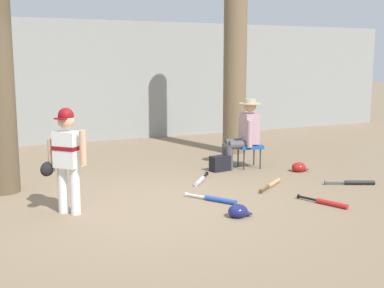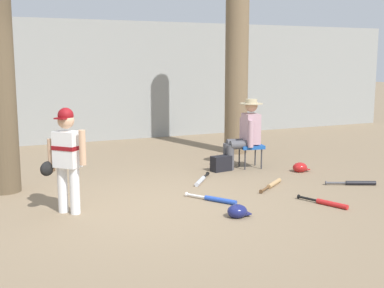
{
  "view_description": "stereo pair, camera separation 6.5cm",
  "coord_description": "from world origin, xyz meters",
  "px_view_note": "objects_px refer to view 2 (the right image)",
  "views": [
    {
      "loc": [
        -2.24,
        -5.92,
        1.87
      ],
      "look_at": [
        0.6,
        0.17,
        0.75
      ],
      "focal_mm": 47.44,
      "sensor_mm": 36.0,
      "label": 1
    },
    {
      "loc": [
        -2.18,
        -5.94,
        1.87
      ],
      "look_at": [
        0.6,
        0.17,
        0.75
      ],
      "focal_mm": 47.44,
      "sensor_mm": 36.0,
      "label": 2
    }
  ],
  "objects_px": {
    "folding_stool": "(250,147)",
    "batting_helmet_navy": "(237,211)",
    "batting_helmet_red": "(300,167)",
    "handbag_beside_stool": "(221,163)",
    "bat_aluminum_silver": "(201,180)",
    "bat_red_barrel": "(328,203)",
    "bat_black_composite": "(357,183)",
    "tree_behind_spectator": "(237,60)",
    "bat_wood_tan": "(273,184)",
    "seated_spectator": "(245,132)",
    "bat_blue_youth": "(216,199)",
    "young_ballplayer": "(66,154)"
  },
  "relations": [
    {
      "from": "folding_stool",
      "to": "batting_helmet_navy",
      "type": "relative_size",
      "value": 1.61
    },
    {
      "from": "folding_stool",
      "to": "batting_helmet_red",
      "type": "xyz_separation_m",
      "value": [
        0.59,
        -0.64,
        -0.29
      ]
    },
    {
      "from": "handbag_beside_stool",
      "to": "bat_aluminum_silver",
      "type": "height_order",
      "value": "handbag_beside_stool"
    },
    {
      "from": "bat_red_barrel",
      "to": "bat_black_composite",
      "type": "bearing_deg",
      "value": 31.99
    },
    {
      "from": "tree_behind_spectator",
      "to": "batting_helmet_navy",
      "type": "height_order",
      "value": "tree_behind_spectator"
    },
    {
      "from": "bat_black_composite",
      "to": "bat_wood_tan",
      "type": "xyz_separation_m",
      "value": [
        -1.19,
        0.46,
        0.0
      ]
    },
    {
      "from": "tree_behind_spectator",
      "to": "seated_spectator",
      "type": "bearing_deg",
      "value": -112.99
    },
    {
      "from": "bat_red_barrel",
      "to": "batting_helmet_red",
      "type": "height_order",
      "value": "batting_helmet_red"
    },
    {
      "from": "seated_spectator",
      "to": "bat_blue_youth",
      "type": "relative_size",
      "value": 1.71
    },
    {
      "from": "tree_behind_spectator",
      "to": "bat_wood_tan",
      "type": "relative_size",
      "value": 6.73
    },
    {
      "from": "folding_stool",
      "to": "bat_aluminum_silver",
      "type": "relative_size",
      "value": 0.72
    },
    {
      "from": "bat_blue_youth",
      "to": "handbag_beside_stool",
      "type": "bearing_deg",
      "value": 60.49
    },
    {
      "from": "seated_spectator",
      "to": "batting_helmet_navy",
      "type": "bearing_deg",
      "value": -122.09
    },
    {
      "from": "bat_black_composite",
      "to": "bat_red_barrel",
      "type": "relative_size",
      "value": 1.0
    },
    {
      "from": "batting_helmet_red",
      "to": "young_ballplayer",
      "type": "bearing_deg",
      "value": -169.64
    },
    {
      "from": "handbag_beside_stool",
      "to": "bat_black_composite",
      "type": "xyz_separation_m",
      "value": [
        1.41,
        -1.72,
        -0.1
      ]
    },
    {
      "from": "young_ballplayer",
      "to": "batting_helmet_red",
      "type": "xyz_separation_m",
      "value": [
        4.02,
        0.73,
        -0.67
      ]
    },
    {
      "from": "tree_behind_spectator",
      "to": "folding_stool",
      "type": "height_order",
      "value": "tree_behind_spectator"
    },
    {
      "from": "bat_black_composite",
      "to": "bat_blue_youth",
      "type": "relative_size",
      "value": 1.0
    },
    {
      "from": "bat_black_composite",
      "to": "batting_helmet_red",
      "type": "distance_m",
      "value": 1.14
    },
    {
      "from": "tree_behind_spectator",
      "to": "bat_wood_tan",
      "type": "distance_m",
      "value": 3.36
    },
    {
      "from": "folding_stool",
      "to": "bat_black_composite",
      "type": "relative_size",
      "value": 0.66
    },
    {
      "from": "bat_red_barrel",
      "to": "batting_helmet_navy",
      "type": "height_order",
      "value": "batting_helmet_navy"
    },
    {
      "from": "handbag_beside_stool",
      "to": "batting_helmet_navy",
      "type": "xyz_separation_m",
      "value": [
        -1.01,
        -2.35,
        -0.06
      ]
    },
    {
      "from": "bat_blue_youth",
      "to": "batting_helmet_red",
      "type": "relative_size",
      "value": 2.39
    },
    {
      "from": "handbag_beside_stool",
      "to": "bat_wood_tan",
      "type": "distance_m",
      "value": 1.28
    },
    {
      "from": "seated_spectator",
      "to": "bat_black_composite",
      "type": "relative_size",
      "value": 1.7
    },
    {
      "from": "handbag_beside_stool",
      "to": "bat_red_barrel",
      "type": "relative_size",
      "value": 0.48
    },
    {
      "from": "bat_blue_youth",
      "to": "batting_helmet_red",
      "type": "bearing_deg",
      "value": 26.36
    },
    {
      "from": "bat_red_barrel",
      "to": "tree_behind_spectator",
      "type": "bearing_deg",
      "value": 78.56
    },
    {
      "from": "young_ballplayer",
      "to": "seated_spectator",
      "type": "relative_size",
      "value": 1.09
    },
    {
      "from": "young_ballplayer",
      "to": "handbag_beside_stool",
      "type": "bearing_deg",
      "value": 25.29
    },
    {
      "from": "bat_blue_youth",
      "to": "bat_wood_tan",
      "type": "xyz_separation_m",
      "value": [
        1.15,
        0.4,
        0.0
      ]
    },
    {
      "from": "bat_red_barrel",
      "to": "bat_aluminum_silver",
      "type": "bearing_deg",
      "value": 117.81
    },
    {
      "from": "bat_black_composite",
      "to": "batting_helmet_red",
      "type": "relative_size",
      "value": 2.4
    },
    {
      "from": "tree_behind_spectator",
      "to": "bat_black_composite",
      "type": "xyz_separation_m",
      "value": [
        0.33,
        -3.14,
        -1.83
      ]
    },
    {
      "from": "tree_behind_spectator",
      "to": "bat_aluminum_silver",
      "type": "xyz_separation_m",
      "value": [
        -1.74,
        -2.01,
        -1.83
      ]
    },
    {
      "from": "bat_aluminum_silver",
      "to": "bat_blue_youth",
      "type": "bearing_deg",
      "value": -104.69
    },
    {
      "from": "bat_black_composite",
      "to": "bat_blue_youth",
      "type": "bearing_deg",
      "value": 178.44
    },
    {
      "from": "tree_behind_spectator",
      "to": "folding_stool",
      "type": "distance_m",
      "value": 2.1
    },
    {
      "from": "tree_behind_spectator",
      "to": "bat_aluminum_silver",
      "type": "height_order",
      "value": "tree_behind_spectator"
    },
    {
      "from": "tree_behind_spectator",
      "to": "young_ballplayer",
      "type": "xyz_separation_m",
      "value": [
        -3.91,
        -2.76,
        -1.12
      ]
    },
    {
      "from": "bat_red_barrel",
      "to": "batting_helmet_red",
      "type": "distance_m",
      "value": 2.01
    },
    {
      "from": "folding_stool",
      "to": "seated_spectator",
      "type": "distance_m",
      "value": 0.29
    },
    {
      "from": "tree_behind_spectator",
      "to": "bat_blue_youth",
      "type": "distance_m",
      "value": 4.11
    },
    {
      "from": "young_ballplayer",
      "to": "batting_helmet_navy",
      "type": "distance_m",
      "value": 2.19
    },
    {
      "from": "batting_helmet_red",
      "to": "bat_wood_tan",
      "type": "bearing_deg",
      "value": -146.16
    },
    {
      "from": "bat_blue_youth",
      "to": "bat_aluminum_silver",
      "type": "height_order",
      "value": "same"
    },
    {
      "from": "handbag_beside_stool",
      "to": "bat_black_composite",
      "type": "distance_m",
      "value": 2.22
    },
    {
      "from": "bat_red_barrel",
      "to": "batting_helmet_red",
      "type": "bearing_deg",
      "value": 63.89
    }
  ]
}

